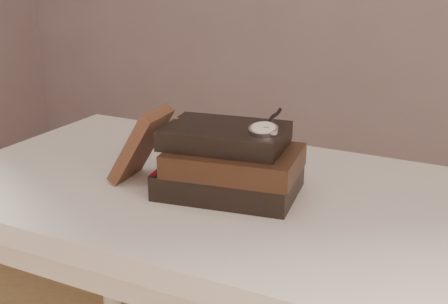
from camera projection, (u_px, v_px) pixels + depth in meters
The scene contains 5 objects.
table at pixel (208, 228), 1.14m from camera, with size 1.00×0.60×0.75m.
book_stack at pixel (230, 163), 1.05m from camera, with size 0.27×0.20×0.12m.
journal at pixel (141, 144), 1.10m from camera, with size 0.02×0.09×0.15m, color #3B2217.
pocket_watch at pixel (264, 128), 1.00m from camera, with size 0.06×0.15×0.02m.
eyeglasses at pixel (200, 139), 1.14m from camera, with size 0.12×0.13×0.05m.
Camera 1 is at (0.50, -0.55, 1.16)m, focal length 47.66 mm.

